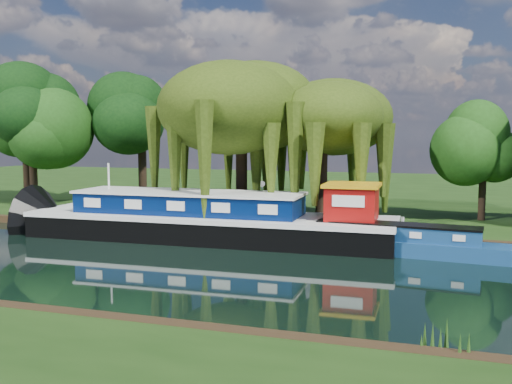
% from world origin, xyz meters
% --- Properties ---
extents(ground, '(120.00, 120.00, 0.00)m').
position_xyz_m(ground, '(0.00, 0.00, 0.00)').
color(ground, black).
extents(far_bank, '(120.00, 52.00, 0.45)m').
position_xyz_m(far_bank, '(0.00, 34.00, 0.23)').
color(far_bank, black).
rests_on(far_bank, ground).
extents(dutch_barge, '(20.69, 5.03, 4.35)m').
position_xyz_m(dutch_barge, '(-1.23, 6.40, 1.08)').
color(dutch_barge, black).
rests_on(dutch_barge, ground).
extents(narrowboat, '(11.19, 2.90, 1.61)m').
position_xyz_m(narrowboat, '(8.91, 5.69, 0.58)').
color(narrowboat, navy).
rests_on(narrowboat, ground).
extents(willow_left, '(7.80, 7.80, 9.35)m').
position_xyz_m(willow_left, '(-0.86, 10.59, 7.24)').
color(willow_left, black).
rests_on(willow_left, far_bank).
extents(willow_right, '(6.47, 6.47, 7.89)m').
position_xyz_m(willow_right, '(4.01, 11.30, 6.20)').
color(willow_right, black).
rests_on(willow_right, far_bank).
extents(tree_far_left, '(5.33, 5.33, 8.59)m').
position_xyz_m(tree_far_left, '(-18.99, 13.82, 6.33)').
color(tree_far_left, black).
rests_on(tree_far_left, far_bank).
extents(tree_far_back, '(5.90, 5.90, 9.92)m').
position_xyz_m(tree_far_back, '(-20.29, 14.75, 7.36)').
color(tree_far_back, black).
rests_on(tree_far_back, far_bank).
extents(tree_far_mid, '(5.77, 5.77, 9.45)m').
position_xyz_m(tree_far_mid, '(-11.99, 18.21, 6.96)').
color(tree_far_mid, black).
rests_on(tree_far_mid, far_bank).
extents(tree_far_right, '(3.94, 3.94, 6.45)m').
position_xyz_m(tree_far_right, '(13.40, 15.69, 4.91)').
color(tree_far_right, black).
rests_on(tree_far_right, far_bank).
extents(lamppost, '(0.36, 0.36, 2.56)m').
position_xyz_m(lamppost, '(0.50, 10.50, 2.42)').
color(lamppost, silver).
rests_on(lamppost, far_bank).
extents(mooring_posts, '(19.16, 0.16, 1.00)m').
position_xyz_m(mooring_posts, '(-0.50, 8.40, 0.95)').
color(mooring_posts, silver).
rests_on(mooring_posts, far_bank).
extents(reeds_near, '(33.70, 1.50, 1.10)m').
position_xyz_m(reeds_near, '(6.87, -7.57, 0.55)').
color(reeds_near, '#1B4211').
rests_on(reeds_near, ground).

